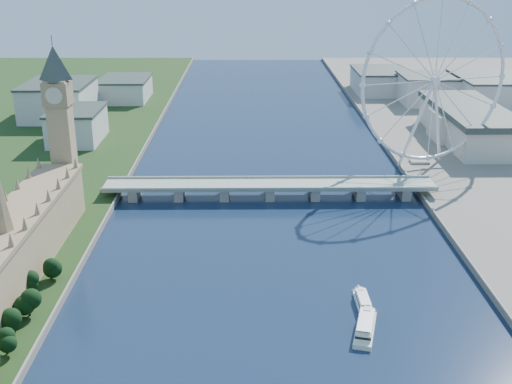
{
  "coord_description": "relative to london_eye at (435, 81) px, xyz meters",
  "views": [
    {
      "loc": [
        -13.31,
        -102.6,
        151.76
      ],
      "look_at": [
        -10.01,
        210.0,
        36.66
      ],
      "focal_mm": 45.0,
      "sensor_mm": 36.0,
      "label": 1
    }
  ],
  "objects": [
    {
      "name": "parliament_range",
      "position": [
        -247.98,
        -185.08,
        -49.04
      ],
      "size": [
        24.0,
        200.0,
        70.0
      ],
      "color": "tan",
      "rests_on": "ground"
    },
    {
      "name": "big_ben",
      "position": [
        -247.98,
        -77.08,
        -0.95
      ],
      "size": [
        20.02,
        20.02,
        110.0
      ],
      "color": "tan",
      "rests_on": "ground"
    },
    {
      "name": "westminster_bridge",
      "position": [
        -119.98,
        -55.08,
        -60.89
      ],
      "size": [
        220.0,
        22.0,
        9.5
      ],
      "color": "gray",
      "rests_on": "ground"
    },
    {
      "name": "london_eye",
      "position": [
        0.0,
        0.0,
        0.0
      ],
      "size": [
        113.6,
        39.12,
        124.3
      ],
      "color": "silver",
      "rests_on": "ground"
    },
    {
      "name": "county_hall",
      "position": [
        55.02,
        74.92,
        -67.52
      ],
      "size": [
        54.0,
        144.0,
        35.0
      ],
      "primitive_type": null,
      "color": "beige",
      "rests_on": "ground"
    },
    {
      "name": "city_skyline",
      "position": [
        -80.75,
        205.0,
        -50.56
      ],
      "size": [
        505.0,
        280.0,
        32.0
      ],
      "color": "beige",
      "rests_on": "ground"
    },
    {
      "name": "tour_boat_near",
      "position": [
        -83.93,
        -220.46,
        -67.52
      ],
      "size": [
        15.79,
        32.32,
        6.93
      ],
      "primitive_type": null,
      "rotation": [
        0.0,
        0.0,
        -0.26
      ],
      "color": "silver",
      "rests_on": "ground"
    },
    {
      "name": "tour_boat_far",
      "position": [
        -81.11,
        -198.58,
        -67.52
      ],
      "size": [
        6.55,
        25.31,
        5.54
      ],
      "primitive_type": null,
      "rotation": [
        0.0,
        0.0,
        0.01
      ],
      "color": "white",
      "rests_on": "ground"
    }
  ]
}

